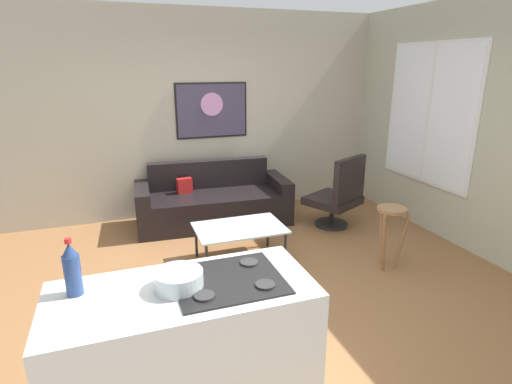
{
  "coord_description": "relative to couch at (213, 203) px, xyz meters",
  "views": [
    {
      "loc": [
        -1.18,
        -3.25,
        2.08
      ],
      "look_at": [
        0.29,
        0.9,
        0.7
      ],
      "focal_mm": 28.67,
      "sensor_mm": 36.0,
      "label": 1
    }
  ],
  "objects": [
    {
      "name": "ground",
      "position": [
        -0.02,
        -1.9,
        -0.3
      ],
      "size": [
        6.4,
        6.4,
        0.04
      ],
      "primitive_type": "cube",
      "color": "#8E5F39"
    },
    {
      "name": "back_wall",
      "position": [
        -0.02,
        0.52,
        1.12
      ],
      "size": [
        6.4,
        0.05,
        2.8
      ],
      "primitive_type": "cube",
      "color": "#B2AB96",
      "rests_on": "ground"
    },
    {
      "name": "right_wall",
      "position": [
        2.6,
        -1.6,
        1.12
      ],
      "size": [
        0.05,
        6.4,
        2.8
      ],
      "primitive_type": "cube",
      "color": "#AFAF95",
      "rests_on": "ground"
    },
    {
      "name": "couch",
      "position": [
        0.0,
        0.0,
        0.0
      ],
      "size": [
        2.06,
        0.93,
        0.81
      ],
      "color": "black",
      "rests_on": "ground"
    },
    {
      "name": "coffee_table",
      "position": [
        -0.01,
        -1.24,
        0.09
      ],
      "size": [
        0.95,
        0.63,
        0.4
      ],
      "color": "silver",
      "rests_on": "ground"
    },
    {
      "name": "armchair",
      "position": [
        1.5,
        -0.73,
        0.17
      ],
      "size": [
        0.82,
        0.8,
        0.97
      ],
      "color": "black",
      "rests_on": "ground"
    },
    {
      "name": "bar_stool",
      "position": [
        1.43,
        -1.91,
        0.23
      ],
      "size": [
        0.35,
        0.34,
        0.68
      ],
      "color": "olive",
      "rests_on": "ground"
    },
    {
      "name": "kitchen_counter",
      "position": [
        -0.92,
        -3.15,
        0.18
      ],
      "size": [
        1.45,
        0.66,
        0.93
      ],
      "color": "white",
      "rests_on": "ground"
    },
    {
      "name": "soda_bottle",
      "position": [
        -1.47,
        -3.02,
        0.77
      ],
      "size": [
        0.09,
        0.09,
        0.32
      ],
      "color": "navy",
      "rests_on": "kitchen_counter"
    },
    {
      "name": "mixing_bowl",
      "position": [
        -0.94,
        -3.14,
        0.68
      ],
      "size": [
        0.27,
        0.27,
        0.1
      ],
      "color": "silver",
      "rests_on": "kitchen_counter"
    },
    {
      "name": "wall_painting",
      "position": [
        0.14,
        0.48,
        1.19
      ],
      "size": [
        1.01,
        0.03,
        0.76
      ],
      "color": "black"
    },
    {
      "name": "window",
      "position": [
        2.56,
        -1.0,
        1.2
      ],
      "size": [
        0.03,
        1.51,
        1.74
      ],
      "color": "silver"
    }
  ]
}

